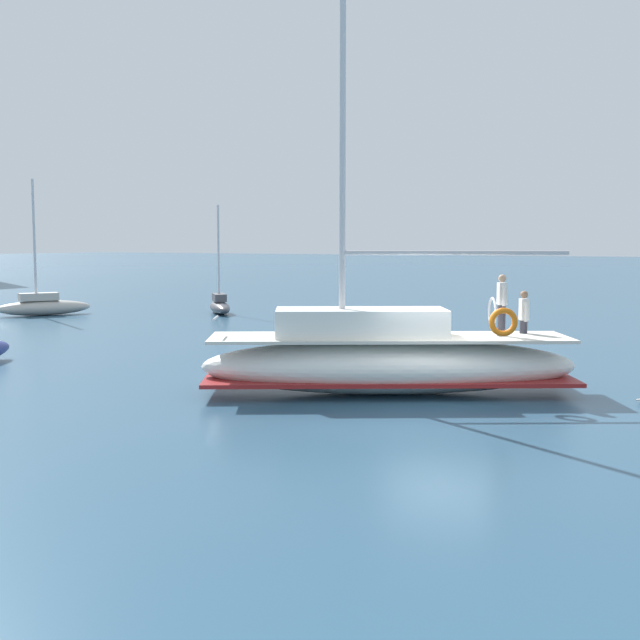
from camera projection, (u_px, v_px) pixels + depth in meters
name	position (u px, v px, depth m)	size (l,w,h in m)	color
ground_plane	(441.00, 400.00, 20.08)	(400.00, 400.00, 0.00)	#284C66
main_sailboat	(386.00, 358.00, 20.90)	(6.79, 9.55, 13.77)	white
moored_sloop_near	(220.00, 305.00, 44.06)	(3.67, 3.45, 5.84)	#4C4C51
moored_cutter_right	(43.00, 305.00, 42.95)	(4.80, 3.49, 7.10)	#B7B2A8
mooring_buoy	(437.00, 348.00, 28.16)	(0.70, 0.70, 0.95)	silver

